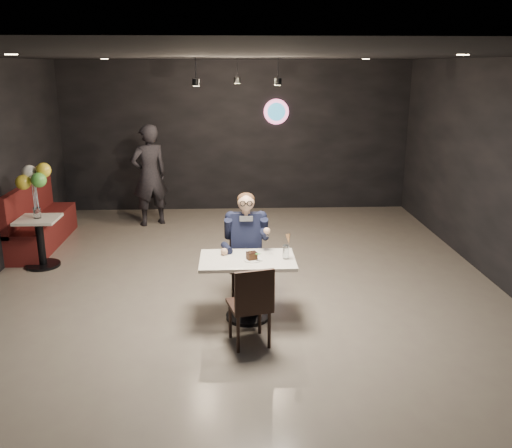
{
  "coord_description": "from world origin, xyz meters",
  "views": [
    {
      "loc": [
        -0.1,
        -6.52,
        2.9
      ],
      "look_at": [
        0.19,
        -0.03,
        0.99
      ],
      "focal_mm": 38.0,
      "sensor_mm": 36.0,
      "label": 1
    }
  ],
  "objects_px": {
    "seated_man": "(246,246)",
    "booth_bench": "(42,215)",
    "side_table": "(41,243)",
    "chair_far": "(246,265)",
    "chair_near": "(249,304)",
    "passerby": "(149,175)",
    "sundae_glass": "(286,252)",
    "balloon_vase": "(37,213)",
    "main_table": "(248,289)"
  },
  "relations": [
    {
      "from": "sundae_glass",
      "to": "seated_man",
      "type": "bearing_deg",
      "value": 127.67
    },
    {
      "from": "chair_near",
      "to": "passerby",
      "type": "height_order",
      "value": "passerby"
    },
    {
      "from": "chair_near",
      "to": "passerby",
      "type": "bearing_deg",
      "value": 95.94
    },
    {
      "from": "main_table",
      "to": "chair_far",
      "type": "xyz_separation_m",
      "value": [
        0.0,
        0.55,
        0.09
      ]
    },
    {
      "from": "chair_near",
      "to": "booth_bench",
      "type": "relative_size",
      "value": 0.44
    },
    {
      "from": "main_table",
      "to": "chair_far",
      "type": "relative_size",
      "value": 1.2
    },
    {
      "from": "chair_near",
      "to": "seated_man",
      "type": "height_order",
      "value": "seated_man"
    },
    {
      "from": "passerby",
      "to": "chair_near",
      "type": "bearing_deg",
      "value": 81.24
    },
    {
      "from": "sundae_glass",
      "to": "chair_near",
      "type": "bearing_deg",
      "value": -127.35
    },
    {
      "from": "chair_far",
      "to": "side_table",
      "type": "height_order",
      "value": "chair_far"
    },
    {
      "from": "side_table",
      "to": "balloon_vase",
      "type": "bearing_deg",
      "value": 0.0
    },
    {
      "from": "chair_near",
      "to": "booth_bench",
      "type": "xyz_separation_m",
      "value": [
        -3.31,
        3.46,
        0.06
      ]
    },
    {
      "from": "booth_bench",
      "to": "side_table",
      "type": "relative_size",
      "value": 2.91
    },
    {
      "from": "chair_far",
      "to": "chair_near",
      "type": "xyz_separation_m",
      "value": [
        -0.0,
        -1.15,
        0.0
      ]
    },
    {
      "from": "seated_man",
      "to": "side_table",
      "type": "bearing_deg",
      "value": 156.51
    },
    {
      "from": "booth_bench",
      "to": "side_table",
      "type": "distance_m",
      "value": 1.06
    },
    {
      "from": "chair_far",
      "to": "chair_near",
      "type": "relative_size",
      "value": 1.0
    },
    {
      "from": "chair_near",
      "to": "sundae_glass",
      "type": "bearing_deg",
      "value": 38.55
    },
    {
      "from": "seated_man",
      "to": "booth_bench",
      "type": "distance_m",
      "value": 4.04
    },
    {
      "from": "main_table",
      "to": "side_table",
      "type": "bearing_deg",
      "value": 148.32
    },
    {
      "from": "chair_far",
      "to": "passerby",
      "type": "distance_m",
      "value": 3.9
    },
    {
      "from": "main_table",
      "to": "seated_man",
      "type": "bearing_deg",
      "value": 90.0
    },
    {
      "from": "chair_far",
      "to": "sundae_glass",
      "type": "xyz_separation_m",
      "value": [
        0.44,
        -0.57,
        0.37
      ]
    },
    {
      "from": "chair_far",
      "to": "side_table",
      "type": "bearing_deg",
      "value": 156.51
    },
    {
      "from": "chair_near",
      "to": "passerby",
      "type": "xyz_separation_m",
      "value": [
        -1.69,
        4.63,
        0.48
      ]
    },
    {
      "from": "main_table",
      "to": "balloon_vase",
      "type": "height_order",
      "value": "balloon_vase"
    },
    {
      "from": "passerby",
      "to": "main_table",
      "type": "bearing_deg",
      "value": 83.96
    },
    {
      "from": "sundae_glass",
      "to": "balloon_vase",
      "type": "bearing_deg",
      "value": 151.41
    },
    {
      "from": "sundae_glass",
      "to": "balloon_vase",
      "type": "xyz_separation_m",
      "value": [
        -3.46,
        1.88,
        -0.0
      ]
    },
    {
      "from": "seated_man",
      "to": "sundae_glass",
      "type": "xyz_separation_m",
      "value": [
        0.44,
        -0.57,
        0.11
      ]
    },
    {
      "from": "main_table",
      "to": "side_table",
      "type": "height_order",
      "value": "main_table"
    },
    {
      "from": "balloon_vase",
      "to": "passerby",
      "type": "height_order",
      "value": "passerby"
    },
    {
      "from": "chair_near",
      "to": "booth_bench",
      "type": "distance_m",
      "value": 4.79
    },
    {
      "from": "booth_bench",
      "to": "chair_near",
      "type": "bearing_deg",
      "value": -46.27
    },
    {
      "from": "booth_bench",
      "to": "side_table",
      "type": "height_order",
      "value": "booth_bench"
    },
    {
      "from": "chair_near",
      "to": "balloon_vase",
      "type": "relative_size",
      "value": 5.82
    },
    {
      "from": "chair_far",
      "to": "seated_man",
      "type": "distance_m",
      "value": 0.26
    },
    {
      "from": "chair_far",
      "to": "passerby",
      "type": "xyz_separation_m",
      "value": [
        -1.69,
        3.48,
        0.48
      ]
    },
    {
      "from": "sundae_glass",
      "to": "balloon_vase",
      "type": "relative_size",
      "value": 1.03
    },
    {
      "from": "chair_near",
      "to": "side_table",
      "type": "xyz_separation_m",
      "value": [
        -3.01,
        2.46,
        -0.1
      ]
    },
    {
      "from": "side_table",
      "to": "balloon_vase",
      "type": "distance_m",
      "value": 0.47
    },
    {
      "from": "side_table",
      "to": "passerby",
      "type": "height_order",
      "value": "passerby"
    },
    {
      "from": "sundae_glass",
      "to": "balloon_vase",
      "type": "distance_m",
      "value": 3.94
    },
    {
      "from": "main_table",
      "to": "side_table",
      "type": "xyz_separation_m",
      "value": [
        -3.01,
        1.86,
        -0.02
      ]
    },
    {
      "from": "seated_man",
      "to": "booth_bench",
      "type": "height_order",
      "value": "seated_man"
    },
    {
      "from": "seated_man",
      "to": "balloon_vase",
      "type": "xyz_separation_m",
      "value": [
        -3.01,
        1.31,
        0.11
      ]
    },
    {
      "from": "seated_man",
      "to": "balloon_vase",
      "type": "height_order",
      "value": "seated_man"
    },
    {
      "from": "chair_far",
      "to": "passerby",
      "type": "height_order",
      "value": "passerby"
    },
    {
      "from": "chair_near",
      "to": "sundae_glass",
      "type": "height_order",
      "value": "chair_near"
    },
    {
      "from": "balloon_vase",
      "to": "booth_bench",
      "type": "bearing_deg",
      "value": 106.7
    }
  ]
}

